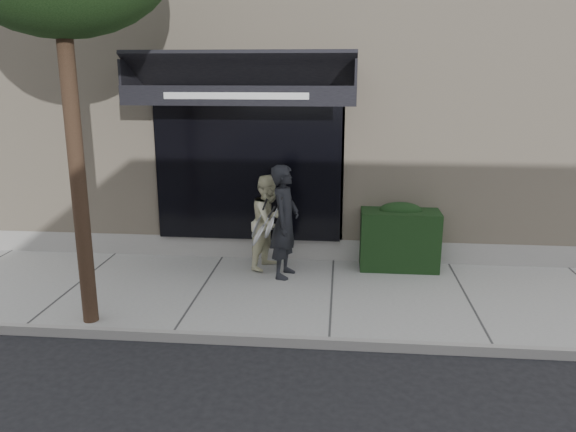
# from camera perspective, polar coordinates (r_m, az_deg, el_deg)

# --- Properties ---
(ground) EXTENTS (80.00, 80.00, 0.00)m
(ground) POSITION_cam_1_polar(r_m,az_deg,el_deg) (8.64, 4.45, -8.47)
(ground) COLOR black
(ground) RESTS_ON ground
(sidewalk) EXTENTS (20.00, 3.00, 0.12)m
(sidewalk) POSITION_cam_1_polar(r_m,az_deg,el_deg) (8.62, 4.46, -8.10)
(sidewalk) COLOR gray
(sidewalk) RESTS_ON ground
(curb) EXTENTS (20.00, 0.10, 0.14)m
(curb) POSITION_cam_1_polar(r_m,az_deg,el_deg) (7.20, 4.20, -12.74)
(curb) COLOR gray
(curb) RESTS_ON ground
(building_facade) EXTENTS (14.30, 8.04, 5.64)m
(building_facade) POSITION_cam_1_polar(r_m,az_deg,el_deg) (12.93, 5.12, 11.62)
(building_facade) COLOR #C6B397
(building_facade) RESTS_ON ground
(hedge) EXTENTS (1.30, 0.70, 1.14)m
(hedge) POSITION_cam_1_polar(r_m,az_deg,el_deg) (9.65, 11.23, -2.09)
(hedge) COLOR black
(hedge) RESTS_ON sidewalk
(pedestrian_front) EXTENTS (0.76, 0.94, 1.83)m
(pedestrian_front) POSITION_cam_1_polar(r_m,az_deg,el_deg) (8.96, -0.35, -0.58)
(pedestrian_front) COLOR black
(pedestrian_front) RESTS_ON sidewalk
(pedestrian_back) EXTENTS (0.87, 0.95, 1.60)m
(pedestrian_back) POSITION_cam_1_polar(r_m,az_deg,el_deg) (9.40, -1.91, -0.61)
(pedestrian_back) COLOR beige
(pedestrian_back) RESTS_ON sidewalk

